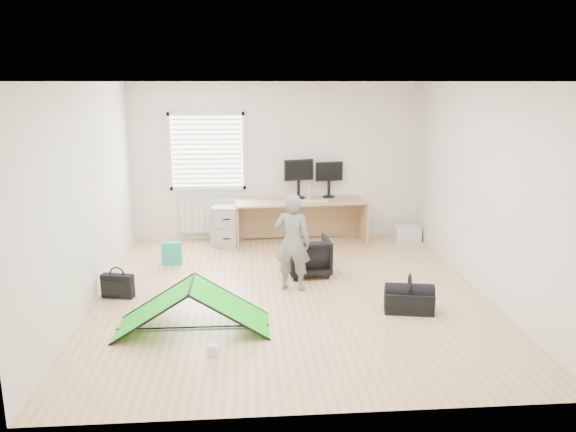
{
  "coord_description": "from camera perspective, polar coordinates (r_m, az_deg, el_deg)",
  "views": [
    {
      "loc": [
        -0.56,
        -6.88,
        2.7
      ],
      "look_at": [
        0.0,
        0.4,
        0.95
      ],
      "focal_mm": 35.0,
      "sensor_mm": 36.0,
      "label": 1
    }
  ],
  "objects": [
    {
      "name": "office_chair",
      "position": [
        8.04,
        2.06,
        -4.09
      ],
      "size": [
        0.64,
        0.65,
        0.55
      ],
      "primitive_type": "imported",
      "rotation": [
        0.0,
        0.0,
        3.23
      ],
      "color": "black",
      "rests_on": "ground"
    },
    {
      "name": "thermos",
      "position": [
        9.45,
        2.24,
        2.39
      ],
      "size": [
        0.1,
        0.1,
        0.27
      ],
      "primitive_type": "cylinder",
      "rotation": [
        0.0,
        0.0,
        0.33
      ],
      "color": "#C06B82",
      "rests_on": "desk"
    },
    {
      "name": "duffel_bag",
      "position": [
        6.97,
        12.18,
        -8.51
      ],
      "size": [
        0.62,
        0.4,
        0.25
      ],
      "primitive_type": "cube",
      "rotation": [
        0.0,
        0.0,
        -0.19
      ],
      "color": "black",
      "rests_on": "ground"
    },
    {
      "name": "monitor_left",
      "position": [
        9.63,
        1.08,
        3.27
      ],
      "size": [
        0.53,
        0.24,
        0.49
      ],
      "primitive_type": "cube",
      "rotation": [
        0.0,
        0.0,
        0.25
      ],
      "color": "black",
      "rests_on": "desk"
    },
    {
      "name": "white_box",
      "position": [
        5.89,
        -7.53,
        -13.31
      ],
      "size": [
        0.13,
        0.13,
        0.11
      ],
      "primitive_type": "cube",
      "rotation": [
        0.0,
        0.0,
        -0.24
      ],
      "color": "silver",
      "rests_on": "ground"
    },
    {
      "name": "filing_cabinet",
      "position": [
        9.59,
        -6.19,
        -0.86
      ],
      "size": [
        0.55,
        0.66,
        0.68
      ],
      "primitive_type": "cube",
      "rotation": [
        0.0,
        0.0,
        -0.22
      ],
      "color": "#9EA2A3",
      "rests_on": "ground"
    },
    {
      "name": "person",
      "position": [
        7.36,
        0.46,
        -2.68
      ],
      "size": [
        0.54,
        0.43,
        1.3
      ],
      "primitive_type": "imported",
      "rotation": [
        0.0,
        0.0,
        2.86
      ],
      "color": "slate",
      "rests_on": "ground"
    },
    {
      "name": "ground",
      "position": [
        7.41,
        0.24,
        -7.89
      ],
      "size": [
        5.5,
        5.5,
        0.0
      ],
      "primitive_type": "plane",
      "color": "tan",
      "rests_on": "ground"
    },
    {
      "name": "kite",
      "position": [
        6.41,
        -9.69,
        -9.05
      ],
      "size": [
        1.71,
        0.77,
        0.53
      ],
      "primitive_type": null,
      "rotation": [
        0.0,
        0.0,
        -0.01
      ],
      "color": "#15E019",
      "rests_on": "ground"
    },
    {
      "name": "window",
      "position": [
        9.68,
        -8.22,
        6.51
      ],
      "size": [
        1.2,
        0.06,
        1.2
      ],
      "primitive_type": "cube",
      "color": "silver",
      "rests_on": "back_wall"
    },
    {
      "name": "storage_crate",
      "position": [
        10.0,
        11.95,
        -1.75
      ],
      "size": [
        0.46,
        0.33,
        0.25
      ],
      "primitive_type": "cube",
      "rotation": [
        0.0,
        0.0,
        0.05
      ],
      "color": "silver",
      "rests_on": "ground"
    },
    {
      "name": "radiator",
      "position": [
        9.83,
        -8.02,
        0.11
      ],
      "size": [
        1.0,
        0.12,
        0.6
      ],
      "primitive_type": "cube",
      "color": "silver",
      "rests_on": "back_wall"
    },
    {
      "name": "monitor_right",
      "position": [
        9.74,
        4.18,
        3.24
      ],
      "size": [
        0.49,
        0.19,
        0.46
      ],
      "primitive_type": "cube",
      "rotation": [
        0.0,
        0.0,
        0.18
      ],
      "color": "black",
      "rests_on": "desk"
    },
    {
      "name": "keyboard",
      "position": [
        9.4,
        2.69,
        1.54
      ],
      "size": [
        0.47,
        0.16,
        0.02
      ],
      "primitive_type": "cube",
      "rotation": [
        0.0,
        0.0,
        0.01
      ],
      "color": "beige",
      "rests_on": "desk"
    },
    {
      "name": "laptop_bag",
      "position": [
        7.55,
        -16.91,
        -6.82
      ],
      "size": [
        0.43,
        0.22,
        0.31
      ],
      "primitive_type": "cube",
      "rotation": [
        0.0,
        0.0,
        -0.25
      ],
      "color": "black",
      "rests_on": "ground"
    },
    {
      "name": "back_wall",
      "position": [
        9.74,
        -1.07,
        5.5
      ],
      "size": [
        5.0,
        0.02,
        2.7
      ],
      "primitive_type": "cube",
      "color": "silver",
      "rests_on": "ground"
    },
    {
      "name": "desk",
      "position": [
        9.56,
        1.24,
        -0.61
      ],
      "size": [
        2.23,
        0.84,
        0.75
      ],
      "primitive_type": "cube",
      "rotation": [
        0.0,
        0.0,
        0.06
      ],
      "color": "tan",
      "rests_on": "ground"
    },
    {
      "name": "tote_bag",
      "position": [
        8.69,
        -11.73,
        -3.72
      ],
      "size": [
        0.29,
        0.13,
        0.35
      ],
      "primitive_type": "cube",
      "rotation": [
        0.0,
        0.0,
        -0.0
      ],
      "color": "teal",
      "rests_on": "ground"
    }
  ]
}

